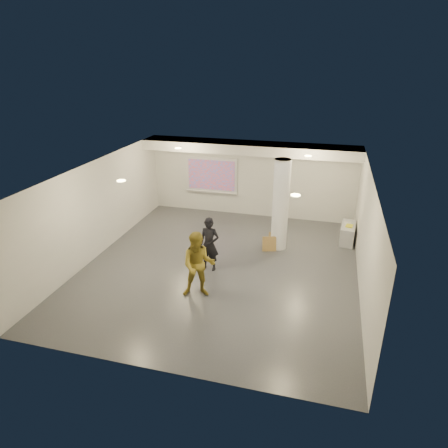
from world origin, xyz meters
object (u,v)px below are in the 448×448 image
(column, at_px, (281,205))
(projection_screen, at_px, (212,175))
(credenza, at_px, (348,233))
(woman, at_px, (209,244))
(man, at_px, (198,265))

(column, bearing_deg, projection_screen, 139.44)
(credenza, height_order, woman, woman)
(projection_screen, bearing_deg, man, -76.52)
(column, relative_size, woman, 1.84)
(column, relative_size, projection_screen, 1.43)
(man, bearing_deg, column, 48.90)
(column, bearing_deg, credenza, 24.91)
(woman, height_order, man, man)
(column, relative_size, man, 1.66)
(projection_screen, height_order, woman, projection_screen)
(column, xyz_separation_m, credenza, (2.22, 1.03, -1.18))
(column, height_order, woman, column)
(column, distance_m, credenza, 2.72)
(column, xyz_separation_m, man, (-1.64, -3.42, -0.59))
(credenza, bearing_deg, man, -126.10)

